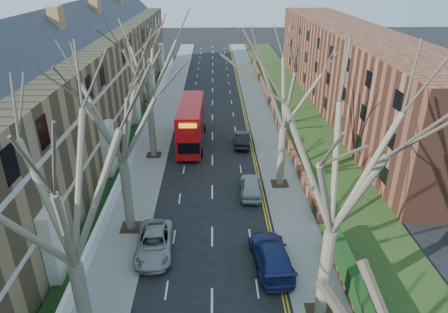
{
  "coord_description": "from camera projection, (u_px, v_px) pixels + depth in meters",
  "views": [
    {
      "loc": [
        0.25,
        -7.36,
        16.68
      ],
      "look_at": [
        0.97,
        20.99,
        3.21
      ],
      "focal_mm": 32.0,
      "sensor_mm": 36.0,
      "label": 1
    }
  ],
  "objects": [
    {
      "name": "pavement_left",
      "position": [
        164.0,
        117.0,
        48.85
      ],
      "size": [
        3.0,
        102.0,
        0.12
      ],
      "primitive_type": "cube",
      "color": "slate",
      "rests_on": "ground"
    },
    {
      "name": "pavement_right",
      "position": [
        261.0,
        116.0,
        49.13
      ],
      "size": [
        3.0,
        102.0,
        0.12
      ],
      "primitive_type": "cube",
      "color": "slate",
      "rests_on": "ground"
    },
    {
      "name": "terrace_left",
      "position": [
        73.0,
        93.0,
        39.11
      ],
      "size": [
        9.7,
        78.0,
        13.6
      ],
      "color": "olive",
      "rests_on": "ground"
    },
    {
      "name": "flats_right",
      "position": [
        349.0,
        69.0,
        50.89
      ],
      "size": [
        13.97,
        54.0,
        10.0
      ],
      "color": "brown",
      "rests_on": "ground"
    },
    {
      "name": "front_wall_left",
      "position": [
        139.0,
        139.0,
        41.35
      ],
      "size": [
        0.3,
        78.0,
        1.0
      ],
      "color": "white",
      "rests_on": "ground"
    },
    {
      "name": "grass_verge_right",
      "position": [
        297.0,
        115.0,
        49.19
      ],
      "size": [
        6.0,
        102.0,
        0.06
      ],
      "color": "#213513",
      "rests_on": "ground"
    },
    {
      "name": "tree_left_mid",
      "position": [
        57.0,
        177.0,
        14.99
      ],
      "size": [
        10.5,
        10.5,
        14.71
      ],
      "color": "#655C48",
      "rests_on": "ground"
    },
    {
      "name": "tree_left_far",
      "position": [
        116.0,
        103.0,
        24.15
      ],
      "size": [
        10.15,
        10.15,
        14.22
      ],
      "color": "#655C48",
      "rests_on": "ground"
    },
    {
      "name": "tree_left_dist",
      "position": [
        146.0,
        57.0,
        34.85
      ],
      "size": [
        10.5,
        10.5,
        14.71
      ],
      "color": "#655C48",
      "rests_on": "ground"
    },
    {
      "name": "tree_right_mid",
      "position": [
        342.0,
        151.0,
        17.05
      ],
      "size": [
        10.5,
        10.5,
        14.71
      ],
      "color": "#655C48",
      "rests_on": "ground"
    },
    {
      "name": "tree_right_far",
      "position": [
        287.0,
        77.0,
        29.83
      ],
      "size": [
        10.15,
        10.15,
        14.22
      ],
      "color": "#655C48",
      "rests_on": "ground"
    },
    {
      "name": "double_decker_bus",
      "position": [
        191.0,
        125.0,
        40.93
      ],
      "size": [
        2.74,
        10.09,
        4.23
      ],
      "rotation": [
        0.0,
        0.0,
        3.12
      ],
      "color": "red",
      "rests_on": "ground"
    },
    {
      "name": "car_left_far",
      "position": [
        154.0,
        243.0,
        25.55
      ],
      "size": [
        2.55,
        5.07,
        1.38
      ],
      "primitive_type": "imported",
      "rotation": [
        0.0,
        0.0,
        0.05
      ],
      "color": "#939398",
      "rests_on": "ground"
    },
    {
      "name": "car_right_near",
      "position": [
        271.0,
        255.0,
        24.34
      ],
      "size": [
        2.59,
        5.47,
        1.54
      ],
      "primitive_type": "imported",
      "rotation": [
        0.0,
        0.0,
        3.22
      ],
      "color": "navy",
      "rests_on": "ground"
    },
    {
      "name": "car_right_mid",
      "position": [
        251.0,
        186.0,
        32.19
      ],
      "size": [
        1.94,
        4.35,
        1.45
      ],
      "primitive_type": "imported",
      "rotation": [
        0.0,
        0.0,
        3.09
      ],
      "color": "#A0A4A9",
      "rests_on": "ground"
    },
    {
      "name": "car_right_far",
      "position": [
        242.0,
        139.0,
        41.09
      ],
      "size": [
        1.85,
        4.38,
        1.41
      ],
      "primitive_type": "imported",
      "rotation": [
        0.0,
        0.0,
        3.06
      ],
      "color": "black",
      "rests_on": "ground"
    }
  ]
}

